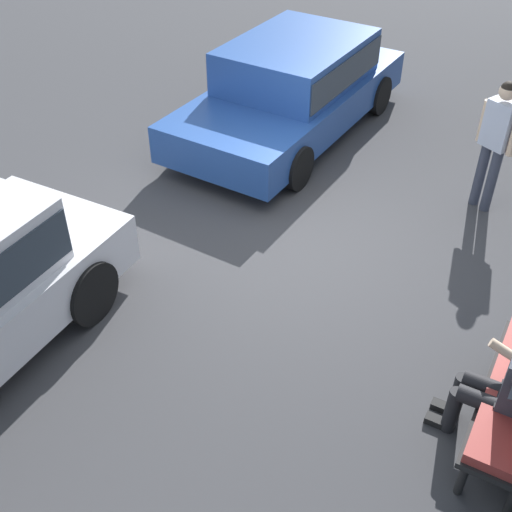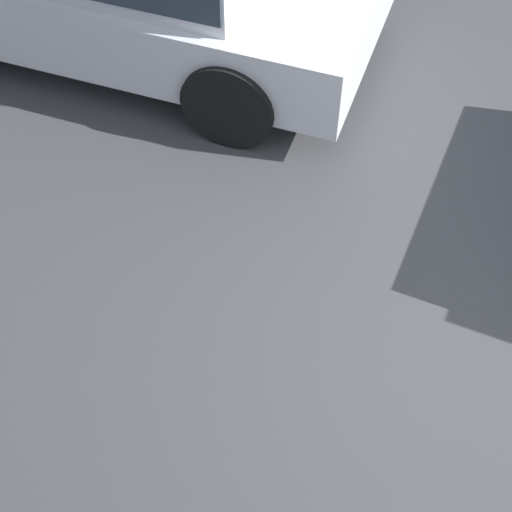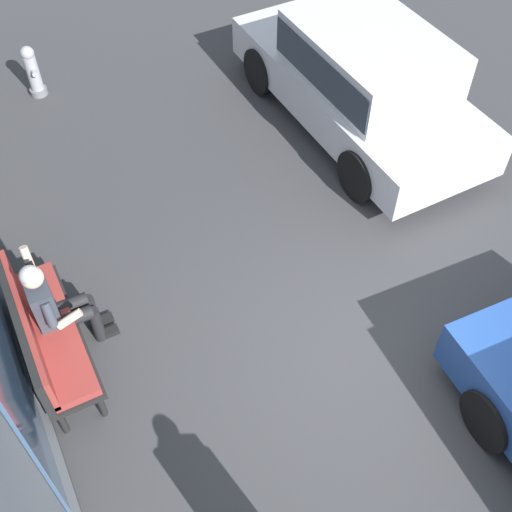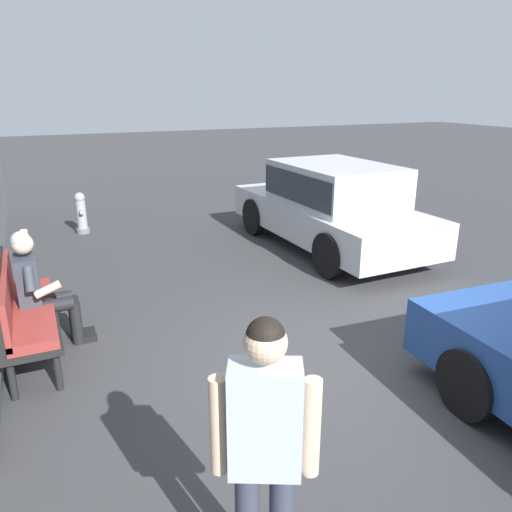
% 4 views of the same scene
% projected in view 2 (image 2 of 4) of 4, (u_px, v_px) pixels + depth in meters
% --- Properties ---
extents(ground_plane, '(60.00, 60.00, 0.00)m').
position_uv_depth(ground_plane, '(490.00, 376.00, 4.63)').
color(ground_plane, '#38383A').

